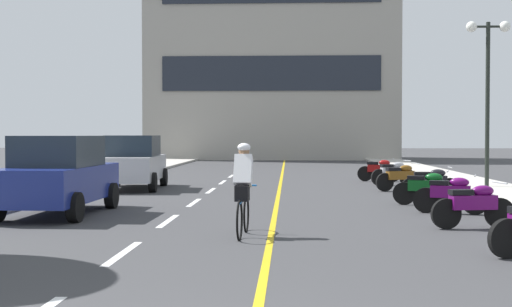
{
  "coord_description": "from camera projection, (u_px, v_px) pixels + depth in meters",
  "views": [
    {
      "loc": [
        0.58,
        -4.54,
        1.84
      ],
      "look_at": [
        -0.32,
        14.09,
        1.33
      ],
      "focal_mm": 48.39,
      "sensor_mm": 36.0,
      "label": 1
    }
  ],
  "objects": [
    {
      "name": "lane_dash_11",
      "position": [
        254.0,
        160.0,
        50.64
      ],
      "size": [
        0.14,
        2.2,
        0.01
      ],
      "primitive_type": "cube",
      "color": "silver",
      "rests_on": "ground"
    },
    {
      "name": "motorcycle_3",
      "position": [
        451.0,
        194.0,
        16.02
      ],
      "size": [
        1.66,
        0.73,
        0.92
      ],
      "color": "black",
      "rests_on": "ground"
    },
    {
      "name": "lane_dash_4",
      "position": [
        211.0,
        191.0,
        22.68
      ],
      "size": [
        0.14,
        2.2,
        0.01
      ],
      "primitive_type": "cube",
      "color": "silver",
      "rests_on": "ground"
    },
    {
      "name": "lane_dash_3",
      "position": [
        194.0,
        203.0,
        18.69
      ],
      "size": [
        0.14,
        2.2,
        0.01
      ],
      "primitive_type": "cube",
      "color": "silver",
      "rests_on": "ground"
    },
    {
      "name": "lane_dash_9",
      "position": [
        247.0,
        164.0,
        42.65
      ],
      "size": [
        0.14,
        2.2,
        0.01
      ],
      "primitive_type": "cube",
      "color": "silver",
      "rests_on": "ground"
    },
    {
      "name": "motorcycle_7",
      "position": [
        394.0,
        172.0,
        25.08
      ],
      "size": [
        1.66,
        0.72,
        0.92
      ],
      "color": "black",
      "rests_on": "ground"
    },
    {
      "name": "cyclist_rider",
      "position": [
        243.0,
        187.0,
        12.54
      ],
      "size": [
        0.42,
        1.77,
        1.71
      ],
      "color": "black",
      "rests_on": "ground"
    },
    {
      "name": "motorcycle_8",
      "position": [
        379.0,
        169.0,
        27.17
      ],
      "size": [
        1.69,
        0.6,
        0.92
      ],
      "color": "black",
      "rests_on": "ground"
    },
    {
      "name": "lane_dash_5",
      "position": [
        223.0,
        182.0,
        26.68
      ],
      "size": [
        0.14,
        2.2,
        0.01
      ],
      "primitive_type": "cube",
      "color": "silver",
      "rests_on": "ground"
    },
    {
      "name": "parked_car_mid",
      "position": [
        133.0,
        162.0,
        23.38
      ],
      "size": [
        2.11,
        4.29,
        1.82
      ],
      "color": "black",
      "rests_on": "ground"
    },
    {
      "name": "motorcycle_2",
      "position": [
        474.0,
        205.0,
        13.49
      ],
      "size": [
        1.69,
        0.61,
        0.92
      ],
      "color": "black",
      "rests_on": "ground"
    },
    {
      "name": "centre_line_yellow",
      "position": [
        281.0,
        179.0,
        28.57
      ],
      "size": [
        0.12,
        66.0,
        0.01
      ],
      "primitive_type": "cube",
      "color": "gold",
      "rests_on": "ground"
    },
    {
      "name": "motorcycle_4",
      "position": [
        426.0,
        187.0,
        17.91
      ],
      "size": [
        1.66,
        0.73,
        0.92
      ],
      "color": "black",
      "rests_on": "ground"
    },
    {
      "name": "motorcycle_5",
      "position": [
        431.0,
        182.0,
        19.87
      ],
      "size": [
        1.7,
        0.6,
        0.92
      ],
      "color": "black",
      "rests_on": "ground"
    },
    {
      "name": "lane_dash_2",
      "position": [
        168.0,
        221.0,
        14.7
      ],
      "size": [
        0.14,
        2.2,
        0.01
      ],
      "primitive_type": "cube",
      "color": "silver",
      "rests_on": "ground"
    },
    {
      "name": "lane_dash_6",
      "position": [
        231.0,
        176.0,
        30.67
      ],
      "size": [
        0.14,
        2.2,
        0.01
      ],
      "primitive_type": "cube",
      "color": "silver",
      "rests_on": "ground"
    },
    {
      "name": "lane_dash_7",
      "position": [
        238.0,
        171.0,
        34.67
      ],
      "size": [
        0.14,
        2.2,
        0.01
      ],
      "primitive_type": "cube",
      "color": "silver",
      "rests_on": "ground"
    },
    {
      "name": "motorcycle_6",
      "position": [
        401.0,
        177.0,
        22.53
      ],
      "size": [
        1.65,
        0.76,
        0.92
      ],
      "color": "black",
      "rests_on": "ground"
    },
    {
      "name": "ground_plane",
      "position": [
        274.0,
        184.0,
        25.58
      ],
      "size": [
        140.0,
        140.0,
        0.0
      ],
      "primitive_type": "plane",
      "color": "#38383A"
    },
    {
      "name": "lane_dash_8",
      "position": [
        243.0,
        168.0,
        38.66
      ],
      "size": [
        0.14,
        2.2,
        0.01
      ],
      "primitive_type": "cube",
      "color": "silver",
      "rests_on": "ground"
    },
    {
      "name": "curb_left",
      "position": [
        104.0,
        177.0,
        28.92
      ],
      "size": [
        2.4,
        72.0,
        0.12
      ],
      "primitive_type": "cube",
      "color": "#B7B2A8",
      "rests_on": "ground"
    },
    {
      "name": "lane_dash_1",
      "position": [
        123.0,
        253.0,
        10.7
      ],
      "size": [
        0.14,
        2.2,
        0.01
      ],
      "primitive_type": "cube",
      "color": "silver",
      "rests_on": "ground"
    },
    {
      "name": "lane_dash_10",
      "position": [
        251.0,
        162.0,
        46.65
      ],
      "size": [
        0.14,
        2.2,
        0.01
      ],
      "primitive_type": "cube",
      "color": "silver",
      "rests_on": "ground"
    },
    {
      "name": "street_lamp_mid",
      "position": [
        488.0,
        67.0,
        23.0
      ],
      "size": [
        1.46,
        0.36,
        5.51
      ],
      "color": "black",
      "rests_on": "curb_right"
    },
    {
      "name": "curb_right",
      "position": [
        451.0,
        178.0,
        28.23
      ],
      "size": [
        2.4,
        72.0,
        0.12
      ],
      "primitive_type": "cube",
      "color": "#B7B2A8",
      "rests_on": "ground"
    },
    {
      "name": "parked_car_near",
      "position": [
        59.0,
        175.0,
        15.88
      ],
      "size": [
        1.97,
        4.23,
        1.82
      ],
      "color": "black",
      "rests_on": "ground"
    },
    {
      "name": "office_building",
      "position": [
        272.0,
        24.0,
        53.28
      ],
      "size": [
        18.67,
        8.1,
        20.85
      ],
      "color": "#9E998E",
      "rests_on": "ground"
    }
  ]
}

